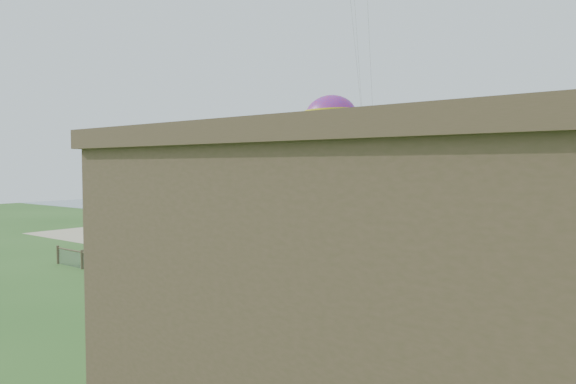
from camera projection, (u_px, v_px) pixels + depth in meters
name	position (u px, v px, depth m)	size (l,w,h in m)	color
ground	(153.00, 343.00, 19.22)	(160.00, 160.00, 0.00)	#2D5B1F
sand_beach	(405.00, 259.00, 36.65)	(72.00, 20.00, 0.02)	#C3AE8D
ocean	(540.00, 214.00, 71.50)	(160.00, 68.00, 0.02)	slate
chainlink_fence	(258.00, 297.00, 23.94)	(36.20, 0.20, 1.25)	brown
motel	(518.00, 322.00, 10.34)	(15.00, 10.00, 7.00)	brown
motel_deck	(567.00, 381.00, 15.26)	(15.00, 2.00, 0.50)	brown
picnic_table	(386.00, 337.00, 18.85)	(1.64, 1.24, 0.69)	brown
octopus_kite	(330.00, 148.00, 31.47)	(3.52, 2.48, 7.24)	red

